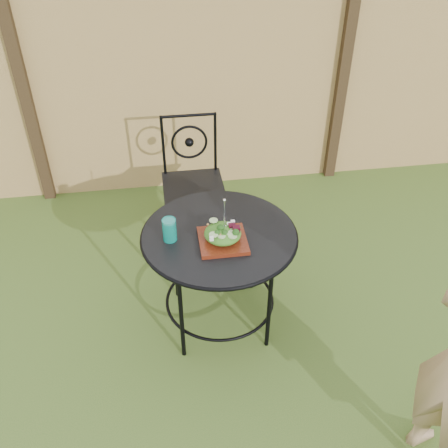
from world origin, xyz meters
The scene contains 8 objects.
ground centered at (0.00, 0.00, 0.00)m, with size 60.00×60.00×0.00m, color #294616.
fence centered at (0.00, 2.19, 0.95)m, with size 8.00×0.12×1.90m.
patio_table centered at (0.01, 0.48, 0.59)m, with size 0.92×0.92×0.72m.
patio_chair centered at (-0.06, 1.47, 0.50)m, with size 0.46×0.46×0.95m.
salad_plate centered at (0.02, 0.39, 0.74)m, with size 0.27×0.27×0.02m, color #46130A.
salad centered at (0.02, 0.39, 0.79)m, with size 0.21×0.21×0.08m, color #235614.
fork centered at (0.03, 0.39, 0.92)m, with size 0.01×0.01×0.18m, color silver.
drinking_glass centered at (-0.28, 0.46, 0.79)m, with size 0.08×0.08×0.14m, color #0B8575.
Camera 1 is at (-0.30, -1.78, 2.52)m, focal length 40.00 mm.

